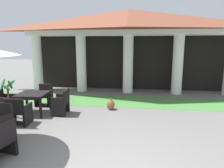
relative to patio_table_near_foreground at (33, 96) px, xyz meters
The scene contains 9 objects.
background_pavilion 5.64m from the patio_table_near_foreground, 50.86° to the left, with size 11.07×2.65×4.17m.
lawn_strip 3.82m from the patio_table_near_foreground, 32.20° to the left, with size 12.87×1.87×0.01m, color #47843D.
patio_table_near_foreground is the anchor object (origin of this frame).
patio_chair_near_foreground_west 1.07m from the patio_table_near_foreground, behind, with size 0.63×0.66×0.85m.
patio_chair_near_foreground_north 1.07m from the patio_table_near_foreground, 94.42° to the left, with size 0.63×0.62×0.84m.
patio_chair_near_foreground_south 1.06m from the patio_table_near_foreground, 85.58° to the right, with size 0.67×0.61×0.88m.
patio_chair_near_foreground_east 1.06m from the patio_table_near_foreground, ahead, with size 0.55×0.66×0.90m.
potted_palm_left_edge 1.00m from the patio_table_near_foreground, behind, with size 0.53×0.55×1.27m.
terracotta_urn 2.86m from the patio_table_near_foreground, 16.90° to the left, with size 0.31×0.31×0.45m.
Camera 1 is at (0.51, -3.13, 2.42)m, focal length 32.09 mm.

